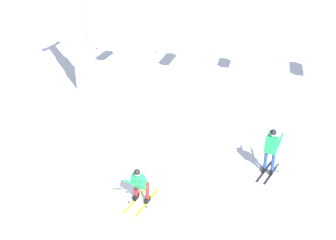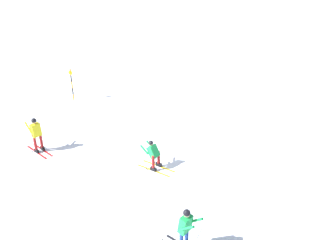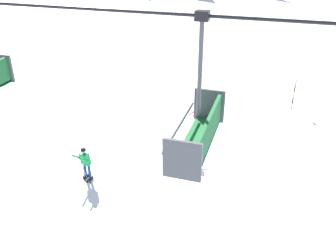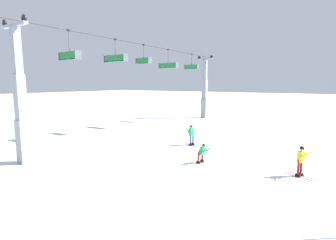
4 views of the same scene
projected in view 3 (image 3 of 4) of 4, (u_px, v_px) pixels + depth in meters
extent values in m
plane|color=white|center=(184.00, 148.00, 19.26)|extent=(260.00, 260.00, 0.00)
cube|color=yellow|center=(183.00, 160.00, 18.20)|extent=(0.40, 1.72, 0.01)
cube|color=black|center=(183.00, 159.00, 18.16)|extent=(0.16, 0.30, 0.16)
cylinder|color=maroon|center=(184.00, 152.00, 17.99)|extent=(0.13, 0.13, 0.60)
cube|color=yellow|center=(191.00, 162.00, 18.03)|extent=(0.40, 1.72, 0.01)
cube|color=black|center=(191.00, 161.00, 17.99)|extent=(0.16, 0.30, 0.16)
cylinder|color=maroon|center=(191.00, 154.00, 17.81)|extent=(0.13, 0.13, 0.60)
cube|color=green|center=(189.00, 146.00, 17.83)|extent=(0.50, 0.56, 0.61)
sphere|color=tan|center=(190.00, 138.00, 17.77)|extent=(0.20, 0.20, 0.20)
sphere|color=black|center=(190.00, 137.00, 17.75)|extent=(0.22, 0.22, 0.22)
cylinder|color=green|center=(187.00, 140.00, 18.14)|extent=(0.17, 0.46, 0.40)
cylinder|color=gray|center=(186.00, 149.00, 18.42)|extent=(0.05, 0.47, 1.02)
cylinder|color=black|center=(184.00, 156.00, 18.46)|extent=(0.07, 0.07, 0.01)
cylinder|color=green|center=(196.00, 142.00, 17.95)|extent=(0.17, 0.46, 0.40)
cylinder|color=gray|center=(196.00, 151.00, 18.19)|extent=(0.22, 0.44, 1.02)
cylinder|color=black|center=(196.00, 159.00, 18.20)|extent=(0.07, 0.07, 0.01)
cube|color=black|center=(202.00, 16.00, 5.07)|extent=(0.20, 0.16, 0.14)
cylinder|color=#4C4F54|center=(200.00, 68.00, 5.42)|extent=(0.07, 0.07, 1.54)
cube|color=#1E6633|center=(197.00, 143.00, 6.02)|extent=(0.45, 1.93, 0.06)
cube|color=#1E6633|center=(209.00, 131.00, 5.85)|extent=(0.06, 1.93, 0.55)
cylinder|color=#4C4F54|center=(180.00, 125.00, 5.97)|extent=(0.04, 1.83, 0.04)
cube|color=#4C4F54|center=(182.00, 160.00, 5.08)|extent=(0.57, 0.05, 0.63)
cube|color=#4C4F54|center=(209.00, 105.00, 6.72)|extent=(0.57, 0.05, 0.63)
cube|color=#4C4F54|center=(2.00, 68.00, 8.11)|extent=(0.57, 0.05, 0.63)
cylinder|color=orange|center=(292.00, 107.00, 23.41)|extent=(0.07, 0.07, 0.42)
cylinder|color=black|center=(293.00, 101.00, 23.22)|extent=(0.07, 0.07, 0.42)
cylinder|color=orange|center=(294.00, 95.00, 23.03)|extent=(0.07, 0.07, 0.42)
cylinder|color=black|center=(295.00, 89.00, 22.84)|extent=(0.07, 0.07, 0.42)
cylinder|color=orange|center=(296.00, 82.00, 22.65)|extent=(0.07, 0.07, 0.42)
cylinder|color=orange|center=(296.00, 83.00, 22.67)|extent=(0.02, 0.28, 0.28)
cube|color=red|center=(196.00, 111.00, 23.35)|extent=(0.69, 1.67, 0.01)
cube|color=black|center=(196.00, 109.00, 23.31)|extent=(0.20, 0.30, 0.16)
cylinder|color=maroon|center=(196.00, 102.00, 23.08)|extent=(0.13, 0.13, 0.85)
cube|color=red|center=(200.00, 112.00, 23.18)|extent=(0.69, 1.67, 0.01)
cube|color=black|center=(200.00, 111.00, 23.14)|extent=(0.20, 0.30, 0.16)
cylinder|color=maroon|center=(200.00, 103.00, 22.91)|extent=(0.13, 0.13, 0.85)
cube|color=gold|center=(199.00, 95.00, 22.76)|extent=(0.50, 0.43, 0.65)
sphere|color=tan|center=(199.00, 88.00, 22.57)|extent=(0.23, 0.23, 0.23)
sphere|color=black|center=(199.00, 87.00, 22.55)|extent=(0.24, 0.24, 0.24)
cylinder|color=gold|center=(198.00, 90.00, 22.99)|extent=(0.25, 0.51, 0.45)
cylinder|color=gray|center=(197.00, 100.00, 23.38)|extent=(0.06, 0.40, 1.21)
cylinder|color=black|center=(195.00, 108.00, 23.52)|extent=(0.07, 0.07, 0.01)
cylinder|color=gold|center=(204.00, 92.00, 22.74)|extent=(0.25, 0.51, 0.45)
cylinder|color=gray|center=(205.00, 103.00, 23.08)|extent=(0.24, 0.34, 1.21)
cylinder|color=black|center=(203.00, 111.00, 23.17)|extent=(0.07, 0.07, 0.01)
cube|color=black|center=(90.00, 180.00, 16.72)|extent=(0.59, 1.65, 0.01)
cube|color=black|center=(90.00, 178.00, 16.68)|extent=(0.19, 0.30, 0.16)
cylinder|color=navy|center=(89.00, 169.00, 16.46)|extent=(0.13, 0.13, 0.84)
cube|color=black|center=(86.00, 178.00, 16.87)|extent=(0.59, 1.65, 0.01)
cube|color=black|center=(86.00, 176.00, 16.83)|extent=(0.19, 0.30, 0.16)
cylinder|color=navy|center=(85.00, 167.00, 16.60)|extent=(0.13, 0.13, 0.84)
cube|color=green|center=(85.00, 159.00, 16.25)|extent=(0.50, 0.45, 0.65)
sphere|color=beige|center=(83.00, 151.00, 16.01)|extent=(0.22, 0.22, 0.22)
sphere|color=black|center=(83.00, 150.00, 16.00)|extent=(0.24, 0.24, 0.24)
cylinder|color=green|center=(84.00, 160.00, 15.87)|extent=(0.23, 0.51, 0.44)
cylinder|color=gray|center=(86.00, 174.00, 16.15)|extent=(0.04, 0.40, 1.19)
cylinder|color=black|center=(90.00, 182.00, 16.48)|extent=(0.07, 0.07, 0.01)
cylinder|color=green|center=(77.00, 157.00, 16.10)|extent=(0.23, 0.51, 0.44)
cylinder|color=gray|center=(77.00, 170.00, 16.42)|extent=(0.23, 0.35, 1.19)
cylinder|color=black|center=(81.00, 177.00, 16.81)|extent=(0.07, 0.07, 0.01)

